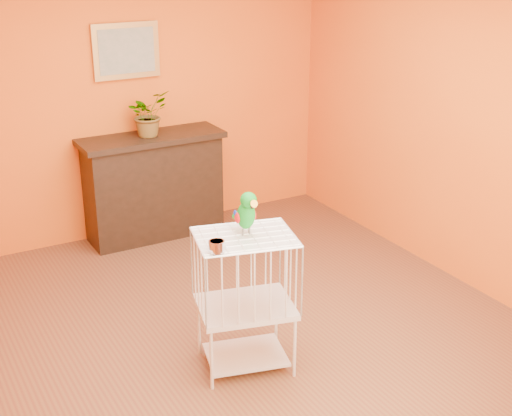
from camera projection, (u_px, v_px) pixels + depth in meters
ground at (245, 333)px, 5.24m from camera, size 4.50×4.50×0.00m
room_shell at (243, 124)px, 4.66m from camera, size 4.50×4.50×4.50m
console_cabinet at (154, 186)px, 6.74m from camera, size 1.34×0.48×1.00m
potted_plant at (147, 118)px, 6.50m from camera, size 0.51×0.53×0.32m
framed_picture at (126, 51)px, 6.39m from camera, size 0.62×0.04×0.50m
birdcage at (245, 300)px, 4.69m from camera, size 0.72×0.61×0.95m
feed_cup at (217, 246)px, 4.28m from camera, size 0.10×0.10×0.07m
parrot at (246, 212)px, 4.50m from camera, size 0.14×0.26×0.30m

